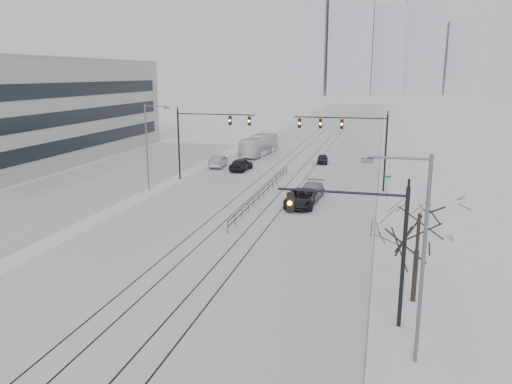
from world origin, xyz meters
name	(u,v)px	position (x,y,z in m)	size (l,w,h in m)	color
ground	(102,361)	(0.00, 0.00, 0.00)	(500.00, 500.00, 0.00)	silver
road	(308,152)	(0.00, 60.00, 0.01)	(22.00, 260.00, 0.02)	silver
sidewalk_east	(398,155)	(13.50, 60.00, 0.08)	(5.00, 260.00, 0.16)	silver
curb	(381,155)	(11.05, 60.00, 0.06)	(0.10, 260.00, 0.12)	gray
parking_strip	(110,177)	(-20.00, 35.00, 0.01)	(14.00, 60.00, 0.03)	silver
tram_rails	(284,177)	(0.00, 40.00, 0.02)	(5.30, 180.00, 0.01)	black
skyline	(377,38)	(5.02, 273.63, 30.65)	(96.00, 48.00, 72.00)	#A2A9B2
traffic_mast_near	(369,236)	(10.79, 6.00, 4.56)	(6.10, 0.37, 7.00)	black
traffic_mast_ne	(353,136)	(8.15, 34.99, 5.76)	(9.60, 0.37, 8.00)	black
traffic_mast_nw	(203,132)	(-8.52, 36.00, 5.57)	(9.10, 0.37, 8.00)	black
street_light_east	(416,248)	(12.70, 3.00, 5.21)	(2.73, 0.25, 9.00)	#595B60
street_light_west	(149,141)	(-12.20, 30.00, 5.21)	(2.73, 0.25, 9.00)	#595B60
bare_tree	(419,223)	(13.20, 9.00, 4.49)	(4.40, 4.40, 6.10)	black
median_fence	(264,192)	(0.00, 30.00, 0.53)	(0.06, 24.00, 1.00)	black
street_sign	(387,184)	(11.80, 32.00, 1.61)	(0.70, 0.06, 2.40)	#595B60
sedan_sb_inner	(241,164)	(-6.06, 42.88, 0.79)	(1.87, 4.64, 1.58)	black
sedan_sb_outer	(218,161)	(-9.63, 44.46, 0.78)	(1.64, 4.72, 1.55)	gray
sedan_nb_front	(301,198)	(4.13, 27.41, 0.78)	(2.59, 5.62, 1.56)	black
sedan_nb_right	(311,191)	(4.58, 30.49, 0.76)	(2.12, 5.22, 1.52)	gray
sedan_nb_far	(323,159)	(3.32, 50.62, 0.61)	(1.44, 3.58, 1.22)	black
box_truck	(259,145)	(-6.80, 55.29, 1.50)	(2.52, 10.76, 3.00)	white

